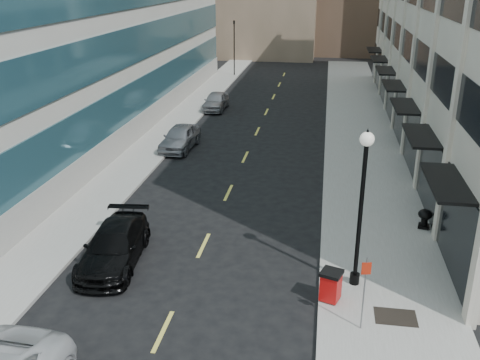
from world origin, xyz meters
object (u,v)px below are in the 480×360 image
(car_silver_sedan, at_px, (180,137))
(traffic_signal, at_px, (234,24))
(trash_bin, at_px, (331,285))
(lamppost, at_px, (362,196))
(sign_post, at_px, (365,284))
(car_black_pickup, at_px, (114,246))
(urn_planter, at_px, (425,217))
(car_grey_sedan, at_px, (216,101))

(car_silver_sedan, bearing_deg, traffic_signal, 95.06)
(traffic_signal, bearing_deg, trash_bin, -75.94)
(traffic_signal, bearing_deg, lamppost, -74.41)
(car_silver_sedan, relative_size, lamppost, 0.77)
(traffic_signal, relative_size, sign_post, 2.65)
(car_black_pickup, relative_size, urn_planter, 5.86)
(trash_bin, xyz_separation_m, lamppost, (0.90, 1.25, 2.91))
(lamppost, xyz_separation_m, urn_planter, (3.30, 5.26, -2.99))
(traffic_signal, xyz_separation_m, sign_post, (11.90, -45.01, -3.89))
(car_black_pickup, distance_m, urn_planter, 13.74)
(trash_bin, xyz_separation_m, sign_post, (1.00, -1.49, 1.05))
(traffic_signal, distance_m, car_black_pickup, 42.35)
(car_silver_sedan, height_order, car_grey_sedan, car_silver_sedan)
(urn_planter, bearing_deg, car_black_pickup, -158.68)
(car_grey_sedan, xyz_separation_m, lamppost, (10.67, -26.33, 2.93))
(trash_bin, height_order, sign_post, sign_post)
(lamppost, relative_size, urn_planter, 6.76)
(car_silver_sedan, height_order, lamppost, lamppost)
(traffic_signal, relative_size, trash_bin, 6.03)
(car_black_pickup, relative_size, car_grey_sedan, 1.18)
(car_black_pickup, xyz_separation_m, sign_post, (9.60, -3.01, 1.07))
(car_black_pickup, distance_m, car_grey_sedan, 26.08)
(car_black_pickup, bearing_deg, car_silver_sedan, 89.38)
(lamppost, distance_m, sign_post, 3.31)
(car_silver_sedan, height_order, urn_planter, car_silver_sedan)
(car_silver_sedan, distance_m, lamppost, 18.94)
(car_black_pickup, bearing_deg, lamppost, -7.33)
(urn_planter, bearing_deg, car_silver_sedan, 144.71)
(car_black_pickup, bearing_deg, car_grey_sedan, 86.87)
(sign_post, bearing_deg, urn_planter, 55.80)
(car_silver_sedan, relative_size, car_grey_sedan, 1.06)
(sign_post, bearing_deg, car_black_pickup, 150.20)
(car_black_pickup, relative_size, trash_bin, 4.51)
(car_grey_sedan, bearing_deg, urn_planter, -55.84)
(car_grey_sedan, bearing_deg, trash_bin, -69.88)
(car_silver_sedan, height_order, trash_bin, car_silver_sedan)
(traffic_signal, height_order, urn_planter, traffic_signal)
(urn_planter, bearing_deg, lamppost, -122.10)
(car_black_pickup, height_order, trash_bin, car_black_pickup)
(traffic_signal, bearing_deg, car_black_pickup, -86.87)
(traffic_signal, bearing_deg, car_silver_sedan, -87.95)
(car_grey_sedan, relative_size, sign_post, 1.68)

